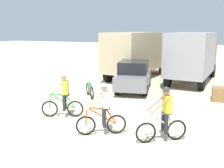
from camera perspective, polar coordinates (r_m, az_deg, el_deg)
The scene contains 9 objects.
ground_plane at distance 9.00m, azimuth -13.07°, elevation -11.47°, with size 120.00×120.00×0.00m, color beige.
box_truck_tan_camper at distance 19.10m, azimuth 5.52°, elevation 6.87°, with size 3.25×7.00×3.35m.
box_truck_grey_hauler at distance 18.36m, azimuth 17.45°, elevation 6.18°, with size 2.80×6.89×3.35m.
sedan_parked at distance 15.24m, azimuth 4.88°, elevation 1.86°, with size 2.62×4.48×1.76m.
cyclist_orange_shirt at distance 10.70m, azimuth -10.68°, elevation -2.81°, with size 1.61×0.81×1.82m.
cyclist_cowboy_hat at distance 8.76m, azimuth -2.05°, elevation -5.92°, with size 1.51×0.96×1.82m.
cyclist_near_camera at distance 8.38m, azimuth 11.35°, elevation -6.98°, with size 1.43×1.08×1.82m.
bicycle_spare at distance 13.77m, azimuth -4.94°, elevation -1.28°, with size 1.18×1.35×0.97m.
supply_crate at distance 14.15m, azimuth 22.80°, elevation -2.10°, with size 0.77×0.89×0.66m, color olive.
Camera 1 is at (5.10, -6.53, 3.52)m, focal length 41.40 mm.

